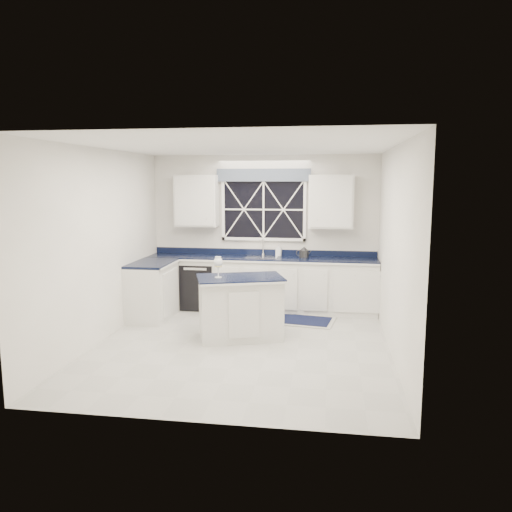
% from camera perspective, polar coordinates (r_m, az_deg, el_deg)
% --- Properties ---
extents(ground, '(4.50, 4.50, 0.00)m').
position_cam_1_polar(ground, '(7.00, -1.64, -10.18)').
color(ground, '#A4A49F').
rests_on(ground, ground).
extents(back_wall, '(4.00, 0.10, 2.70)m').
position_cam_1_polar(back_wall, '(8.89, 0.90, 2.77)').
color(back_wall, white).
rests_on(back_wall, ground).
extents(base_cabinets, '(3.99, 1.60, 0.90)m').
position_cam_1_polar(base_cabinets, '(8.63, -1.71, -3.46)').
color(base_cabinets, silver).
rests_on(base_cabinets, ground).
extents(countertop, '(3.98, 0.64, 0.04)m').
position_cam_1_polar(countertop, '(8.65, 0.62, -0.26)').
color(countertop, black).
rests_on(countertop, base_cabinets).
extents(dishwasher, '(0.60, 0.58, 0.82)m').
position_cam_1_polar(dishwasher, '(8.96, -6.37, -3.32)').
color(dishwasher, black).
rests_on(dishwasher, ground).
extents(window, '(1.65, 0.09, 1.26)m').
position_cam_1_polar(window, '(8.81, 0.86, 5.85)').
color(window, black).
rests_on(window, ground).
extents(upper_cabinets, '(3.10, 0.34, 0.90)m').
position_cam_1_polar(upper_cabinets, '(8.69, 0.76, 6.27)').
color(upper_cabinets, silver).
rests_on(upper_cabinets, ground).
extents(faucet, '(0.05, 0.20, 0.30)m').
position_cam_1_polar(faucet, '(8.82, 0.80, 1.08)').
color(faucet, silver).
rests_on(faucet, countertop).
extents(island, '(1.37, 1.07, 0.90)m').
position_cam_1_polar(island, '(7.21, -1.80, -5.87)').
color(island, silver).
rests_on(island, ground).
extents(rug, '(1.25, 0.87, 0.02)m').
position_cam_1_polar(rug, '(8.20, 4.85, -7.31)').
color(rug, '#A3A39F').
rests_on(rug, ground).
extents(kettle, '(0.27, 0.18, 0.19)m').
position_cam_1_polar(kettle, '(8.62, 5.49, 0.39)').
color(kettle, '#2B2B2D').
rests_on(kettle, countertop).
extents(wine_glass, '(0.13, 0.13, 0.30)m').
position_cam_1_polar(wine_glass, '(7.03, -4.34, -0.82)').
color(wine_glass, silver).
rests_on(wine_glass, island).
extents(soap_bottle, '(0.11, 0.11, 0.21)m').
position_cam_1_polar(soap_bottle, '(8.82, 2.61, 0.71)').
color(soap_bottle, silver).
rests_on(soap_bottle, countertop).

